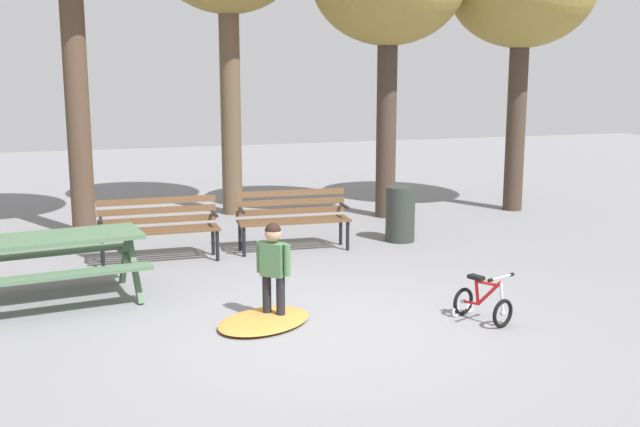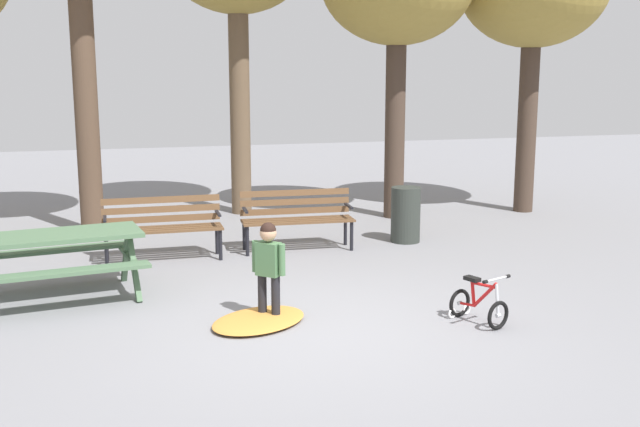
{
  "view_description": "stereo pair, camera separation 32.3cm",
  "coord_description": "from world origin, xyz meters",
  "px_view_note": "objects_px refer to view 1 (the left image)",
  "views": [
    {
      "loc": [
        -2.26,
        -7.1,
        2.63
      ],
      "look_at": [
        0.51,
        1.69,
        0.85
      ],
      "focal_mm": 43.42,
      "sensor_mm": 36.0,
      "label": 1
    },
    {
      "loc": [
        -1.95,
        -7.19,
        2.63
      ],
      "look_at": [
        0.51,
        1.69,
        0.85
      ],
      "focal_mm": 43.42,
      "sensor_mm": 36.0,
      "label": 2
    }
  ],
  "objects_px": {
    "kids_bicycle": "(482,302)",
    "trash_bin": "(400,214)",
    "park_bench_left": "(293,215)",
    "child_standing": "(273,263)",
    "park_bench_far_left": "(159,224)",
    "picnic_table": "(58,251)"
  },
  "relations": [
    {
      "from": "park_bench_left",
      "to": "kids_bicycle",
      "type": "distance_m",
      "value": 3.81
    },
    {
      "from": "kids_bicycle",
      "to": "picnic_table",
      "type": "bearing_deg",
      "value": 154.28
    },
    {
      "from": "picnic_table",
      "to": "child_standing",
      "type": "bearing_deg",
      "value": -31.78
    },
    {
      "from": "picnic_table",
      "to": "park_bench_left",
      "type": "xyz_separation_m",
      "value": [
        3.16,
        1.64,
        -0.08
      ]
    },
    {
      "from": "park_bench_far_left",
      "to": "trash_bin",
      "type": "xyz_separation_m",
      "value": [
        3.59,
        0.12,
        -0.1
      ]
    },
    {
      "from": "park_bench_far_left",
      "to": "kids_bicycle",
      "type": "distance_m",
      "value": 4.63
    },
    {
      "from": "park_bench_far_left",
      "to": "park_bench_left",
      "type": "xyz_separation_m",
      "value": [
        1.9,
        0.08,
        0.0
      ]
    },
    {
      "from": "child_standing",
      "to": "park_bench_left",
      "type": "bearing_deg",
      "value": 70.86
    },
    {
      "from": "child_standing",
      "to": "trash_bin",
      "type": "distance_m",
      "value": 4.05
    },
    {
      "from": "kids_bicycle",
      "to": "trash_bin",
      "type": "distance_m",
      "value": 3.75
    },
    {
      "from": "kids_bicycle",
      "to": "trash_bin",
      "type": "relative_size",
      "value": 0.76
    },
    {
      "from": "park_bench_left",
      "to": "child_standing",
      "type": "bearing_deg",
      "value": -109.14
    },
    {
      "from": "park_bench_far_left",
      "to": "picnic_table",
      "type": "bearing_deg",
      "value": -128.95
    },
    {
      "from": "picnic_table",
      "to": "trash_bin",
      "type": "relative_size",
      "value": 2.38
    },
    {
      "from": "park_bench_left",
      "to": "kids_bicycle",
      "type": "height_order",
      "value": "park_bench_left"
    },
    {
      "from": "kids_bicycle",
      "to": "trash_bin",
      "type": "bearing_deg",
      "value": 79.84
    },
    {
      "from": "picnic_table",
      "to": "kids_bicycle",
      "type": "distance_m",
      "value": 4.67
    },
    {
      "from": "picnic_table",
      "to": "park_bench_left",
      "type": "bearing_deg",
      "value": 27.36
    },
    {
      "from": "child_standing",
      "to": "trash_bin",
      "type": "bearing_deg",
      "value": 47.76
    },
    {
      "from": "picnic_table",
      "to": "kids_bicycle",
      "type": "relative_size",
      "value": 3.14
    },
    {
      "from": "park_bench_left",
      "to": "trash_bin",
      "type": "bearing_deg",
      "value": 1.17
    },
    {
      "from": "picnic_table",
      "to": "park_bench_far_left",
      "type": "relative_size",
      "value": 1.23
    }
  ]
}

